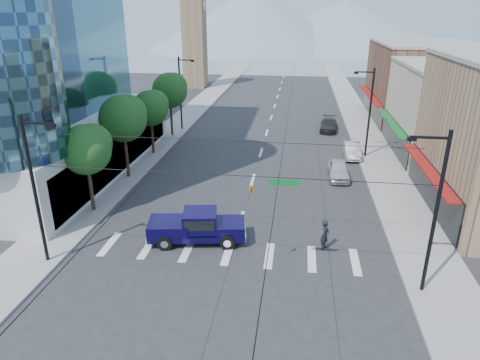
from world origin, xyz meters
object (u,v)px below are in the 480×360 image
(pickup_truck, at_px, (196,226))
(pedestrian, at_px, (325,235))
(parked_car_mid, at_px, (352,150))
(parked_car_near, at_px, (339,170))
(parked_car_far, at_px, (329,125))

(pickup_truck, relative_size, pedestrian, 3.30)
(pedestrian, relative_size, parked_car_mid, 0.45)
(parked_car_near, bearing_deg, pedestrian, -98.54)
(pickup_truck, height_order, parked_car_far, pickup_truck)
(pedestrian, xyz_separation_m, parked_car_far, (1.81, 29.29, -0.27))
(parked_car_near, height_order, parked_car_far, parked_car_near)
(pickup_truck, bearing_deg, parked_car_mid, 48.82)
(pedestrian, xyz_separation_m, parked_car_near, (1.81, 12.72, -0.23))
(pickup_truck, xyz_separation_m, parked_car_near, (10.06, 12.88, -0.34))
(parked_car_near, height_order, parked_car_mid, parked_car_near)
(pickup_truck, bearing_deg, parked_car_far, 61.85)
(pickup_truck, distance_m, parked_car_far, 31.12)
(pickup_truck, relative_size, parked_car_near, 1.46)
(pickup_truck, relative_size, parked_car_mid, 1.48)
(pickup_truck, xyz_separation_m, parked_car_far, (10.06, 29.45, -0.39))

